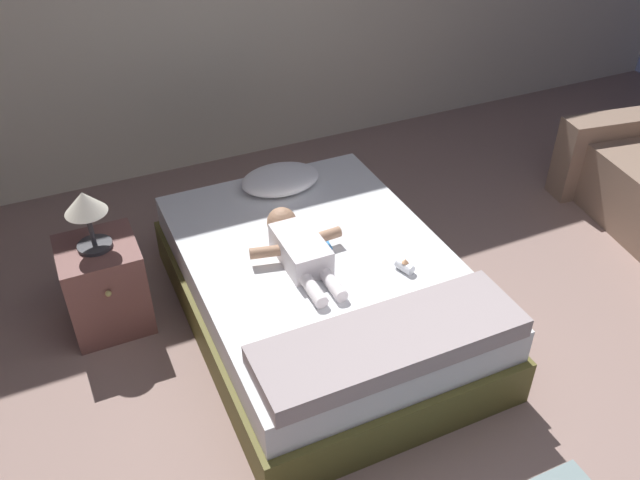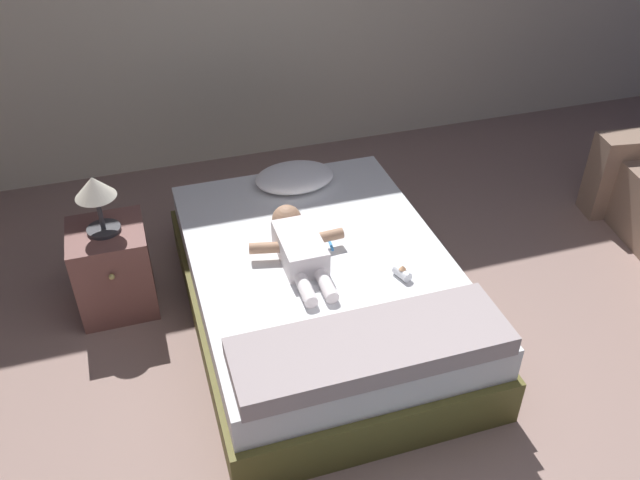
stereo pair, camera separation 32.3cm
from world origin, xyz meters
name	(u,v)px [view 1 (the left image)]	position (x,y,z in m)	size (l,w,h in m)	color
ground_plane	(466,451)	(0.00, 0.00, 0.00)	(8.00, 8.00, 0.00)	gray
bed	(320,290)	(-0.23, 1.03, 0.21)	(1.31, 1.83, 0.43)	brown
pillow	(280,179)	(-0.17, 1.71, 0.49)	(0.46, 0.33, 0.12)	white
baby	(298,246)	(-0.34, 1.07, 0.50)	(0.49, 0.69, 0.16)	white
toothbrush	(327,241)	(-0.15, 1.12, 0.44)	(0.03, 0.13, 0.02)	#3B94F0
nightstand	(105,285)	(-1.25, 1.48, 0.25)	(0.39, 0.42, 0.50)	brown
lamp	(85,208)	(-1.25, 1.48, 0.73)	(0.20, 0.20, 0.32)	#333338
blanket	(390,341)	(-0.23, 0.32, 0.48)	(1.18, 0.37, 0.09)	#A79899
baby_bottle	(405,266)	(0.09, 0.75, 0.46)	(0.08, 0.10, 0.07)	white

